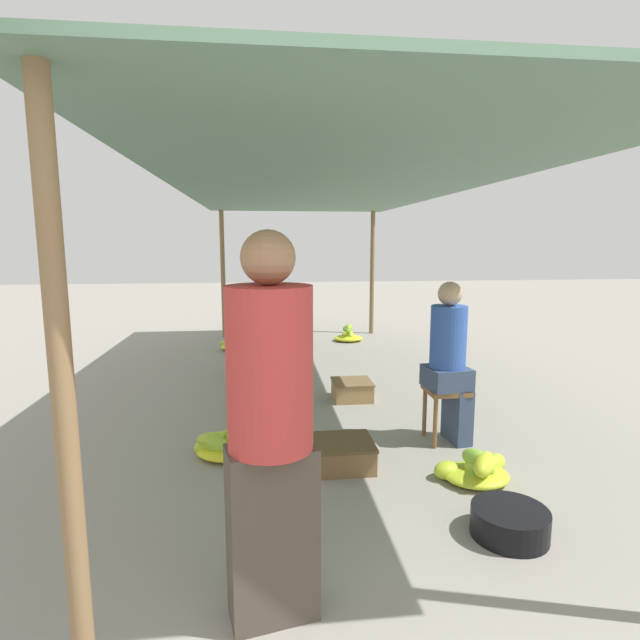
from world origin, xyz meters
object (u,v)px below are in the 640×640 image
crate_mid (344,453)px  banana_pile_left_0 (262,397)px  stool (446,399)px  banana_pile_left_3 (228,444)px  basin_black (510,522)px  banana_pile_left_2 (235,344)px  vendor_seated (450,359)px  banana_pile_right_1 (477,470)px  vendor_foreground (271,426)px  banana_pile_left_1 (250,368)px  crate_near (352,390)px  banana_pile_right_0 (348,335)px

crate_mid → banana_pile_left_0: bearing=111.2°
stool → banana_pile_left_3: size_ratio=0.78×
basin_black → banana_pile_left_3: (-1.70, 1.35, 0.00)m
banana_pile_left_2 → crate_mid: (1.04, -4.35, 0.02)m
vendor_seated → banana_pile_right_1: size_ratio=2.14×
banana_pile_left_3 → banana_pile_right_1: (1.80, -0.68, -0.00)m
banana_pile_left_2 → banana_pile_right_1: banana_pile_left_2 is taller
banana_pile_right_1 → banana_pile_left_0: bearing=128.1°
banana_pile_left_3 → banana_pile_right_1: bearing=-20.7°
vendor_foreground → banana_pile_left_3: 2.02m
vendor_foreground → banana_pile_left_2: (-0.47, 5.83, -0.82)m
vendor_foreground → stool: (1.51, 1.86, -0.53)m
crate_mid → banana_pile_left_3: bearing=159.5°
banana_pile_left_0 → banana_pile_left_3: (-0.27, -1.27, 0.02)m
vendor_seated → stool: bearing=172.6°
banana_pile_left_1 → banana_pile_left_2: 1.64m
banana_pile_left_3 → banana_pile_right_1: 1.92m
banana_pile_left_1 → crate_near: (1.12, -1.10, 0.00)m
stool → basin_black: stool is taller
banana_pile_right_1 → crate_mid: banana_pile_right_1 is taller
vendor_seated → crate_mid: (-0.96, -0.38, -0.62)m
vendor_foreground → banana_pile_right_1: size_ratio=2.72×
vendor_seated → basin_black: vendor_seated is taller
stool → banana_pile_left_1: size_ratio=0.85×
banana_pile_left_1 → crate_near: size_ratio=1.32×
banana_pile_left_0 → banana_pile_right_0: (1.50, 3.24, 0.03)m
banana_pile_left_3 → banana_pile_right_0: banana_pile_right_0 is taller
crate_near → crate_mid: same height
banana_pile_right_0 → vendor_foreground: bearing=-102.9°
banana_pile_left_0 → banana_pile_left_1: 1.13m
stool → crate_near: 1.40m
basin_black → banana_pile_right_0: (0.07, 5.86, 0.01)m
banana_pile_left_0 → banana_pile_left_3: bearing=-102.0°
banana_pile_left_2 → crate_near: 3.06m
stool → crate_near: bearing=115.1°
banana_pile_left_0 → banana_pile_left_3: 1.30m
vendor_foreground → crate_near: bearing=73.4°
banana_pile_left_0 → banana_pile_left_1: bearing=97.2°
vendor_foreground → banana_pile_right_1: 2.04m
banana_pile_left_0 → banana_pile_left_3: banana_pile_left_3 is taller
vendor_seated → banana_pile_left_1: size_ratio=2.47×
banana_pile_left_1 → banana_pile_left_2: size_ratio=1.00×
vendor_foreground → banana_pile_left_3: size_ratio=2.87×
vendor_foreground → vendor_seated: (1.53, 1.86, -0.18)m
banana_pile_left_0 → banana_pile_left_2: banana_pile_left_2 is taller
banana_pile_left_1 → vendor_foreground: bearing=-87.4°
crate_near → banana_pile_right_0: bearing=80.9°
basin_black → crate_mid: size_ratio=1.00×
vendor_seated → banana_pile_left_2: bearing=116.8°
stool → banana_pile_right_0: (-0.06, 4.46, -0.28)m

